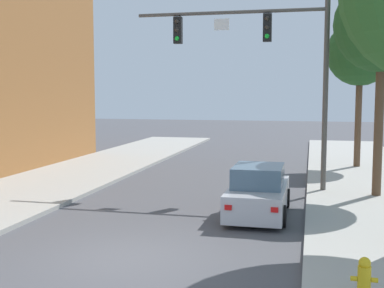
# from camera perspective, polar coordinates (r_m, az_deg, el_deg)

# --- Properties ---
(ground_plane) EXTENTS (120.00, 120.00, 0.00)m
(ground_plane) POSITION_cam_1_polar(r_m,az_deg,el_deg) (12.20, -7.28, -12.65)
(ground_plane) COLOR #4C4C51
(traffic_signal_mast) EXTENTS (7.46, 0.38, 7.50)m
(traffic_signal_mast) POSITION_cam_1_polar(r_m,az_deg,el_deg) (19.90, 8.63, 10.13)
(traffic_signal_mast) COLOR #514C47
(traffic_signal_mast) RESTS_ON sidewalk_right
(car_lead_silver) EXTENTS (1.85, 4.25, 1.60)m
(car_lead_silver) POSITION_cam_1_polar(r_m,az_deg,el_deg) (16.11, 7.50, -5.46)
(car_lead_silver) COLOR #B7B7BC
(car_lead_silver) RESTS_ON ground
(fire_hydrant) EXTENTS (0.48, 0.24, 0.72)m
(fire_hydrant) POSITION_cam_1_polar(r_m,az_deg,el_deg) (10.05, 18.82, -13.94)
(fire_hydrant) COLOR gold
(fire_hydrant) RESTS_ON sidewalk_right
(street_tree_second) EXTENTS (3.37, 3.37, 7.79)m
(street_tree_second) POSITION_cam_1_polar(r_m,az_deg,el_deg) (19.43, 20.65, 12.38)
(street_tree_second) COLOR brown
(street_tree_second) RESTS_ON sidewalk_right
(street_tree_third) EXTENTS (3.30, 3.30, 7.34)m
(street_tree_third) POSITION_cam_1_polar(r_m,az_deg,el_deg) (26.77, 18.43, 9.66)
(street_tree_third) COLOR brown
(street_tree_third) RESTS_ON sidewalk_right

